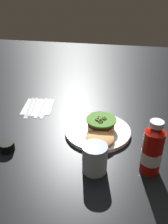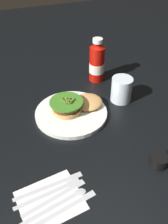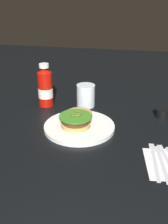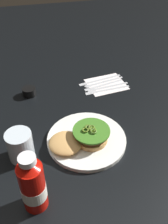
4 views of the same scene
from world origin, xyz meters
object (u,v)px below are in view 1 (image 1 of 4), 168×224
ketchup_bottle (152,151)px  napkin (38,106)px  dinner_plate (98,131)px  burger_sandwich (101,129)px  condiment_cup (7,146)px  water_glass (95,158)px  spoon_utensil (33,109)px  table_knife (38,108)px  steak_knife (46,109)px  butter_knife (29,108)px  fork_utensil (42,108)px

ketchup_bottle → napkin: ketchup_bottle is taller
dinner_plate → burger_sandwich: size_ratio=1.31×
burger_sandwich → condiment_cup: size_ratio=3.66×
ketchup_bottle → water_glass: bearing=-80.5°
ketchup_bottle → spoon_utensil: bearing=-121.4°
table_knife → steak_knife: bearing=95.7°
napkin → condiment_cup: bearing=0.3°
butter_knife → table_knife: bearing=99.2°
burger_sandwich → steak_knife: 0.34m
ketchup_bottle → table_knife: (-0.34, -0.53, -0.08)m
ketchup_bottle → spoon_utensil: (-0.33, -0.55, -0.08)m
burger_sandwich → steak_knife: (-0.17, -0.30, -0.03)m
condiment_cup → ketchup_bottle: bearing=88.3°
dinner_plate → ketchup_bottle: 0.29m
water_glass → table_knife: size_ratio=0.53×
burger_sandwich → butter_knife: (-0.16, -0.38, -0.03)m
burger_sandwich → butter_knife: burger_sandwich is taller
burger_sandwich → butter_knife: bearing=-112.8°
condiment_cup → spoon_utensil: size_ratio=0.30×
ketchup_bottle → condiment_cup: size_ratio=3.45×
ketchup_bottle → fork_utensil: ketchup_bottle is taller
water_glass → steak_knife: size_ratio=0.49×
burger_sandwich → ketchup_bottle: 0.26m
burger_sandwich → table_knife: bearing=-116.5°
butter_knife → steak_knife: size_ratio=1.02×
spoon_utensil → table_knife: bearing=109.4°
spoon_utensil → burger_sandwich: bearing=65.9°
water_glass → napkin: size_ratio=0.61×
ketchup_bottle → condiment_cup: 0.54m
ketchup_bottle → butter_knife: bearing=-120.4°
butter_knife → table_knife: 0.04m
table_knife → steak_knife: 0.04m
condiment_cup → spoon_utensil: bearing=-176.9°
dinner_plate → steak_knife: dinner_plate is taller
burger_sandwich → fork_utensil: (-0.18, -0.32, -0.03)m
butter_knife → condiment_cup: bearing=7.2°
water_glass → steak_knife: (-0.38, -0.30, -0.05)m
dinner_plate → condiment_cup: (0.18, -0.33, 0.01)m
spoon_utensil → steak_knife: same height
water_glass → spoon_utensil: size_ratio=0.52×
spoon_utensil → condiment_cup: bearing=3.1°
condiment_cup → napkin: (-0.35, -0.00, -0.02)m
table_knife → steak_knife: same height
condiment_cup → burger_sandwich: bearing=115.0°
dinner_plate → butter_knife: size_ratio=1.31×
water_glass → spoon_utensil: bearing=-135.1°
table_knife → dinner_plate: bearing=65.4°
ketchup_bottle → spoon_utensil: ketchup_bottle is taller
burger_sandwich → fork_utensil: size_ratio=1.07×
dinner_plate → napkin: size_ratio=1.65×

